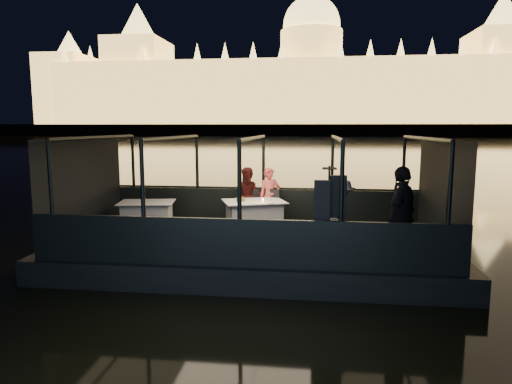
# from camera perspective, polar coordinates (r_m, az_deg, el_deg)

# --- Properties ---
(river_water) EXTENTS (500.00, 500.00, 0.00)m
(river_water) POSITION_cam_1_polar(r_m,az_deg,el_deg) (90.03, 6.29, 6.14)
(river_water) COLOR black
(river_water) RESTS_ON ground
(boat_hull) EXTENTS (8.60, 4.40, 1.00)m
(boat_hull) POSITION_cam_1_polar(r_m,az_deg,el_deg) (10.50, -0.27, -8.71)
(boat_hull) COLOR black
(boat_hull) RESTS_ON river_water
(boat_deck) EXTENTS (8.00, 4.00, 0.04)m
(boat_deck) POSITION_cam_1_polar(r_m,az_deg,el_deg) (10.37, -0.27, -6.18)
(boat_deck) COLOR black
(boat_deck) RESTS_ON boat_hull
(gunwale_port) EXTENTS (8.00, 0.08, 0.90)m
(gunwale_port) POSITION_cam_1_polar(r_m,az_deg,el_deg) (12.21, 0.93, -1.73)
(gunwale_port) COLOR black
(gunwale_port) RESTS_ON boat_deck
(gunwale_starboard) EXTENTS (8.00, 0.08, 0.90)m
(gunwale_starboard) POSITION_cam_1_polar(r_m,az_deg,el_deg) (8.33, -2.05, -6.41)
(gunwale_starboard) COLOR black
(gunwale_starboard) RESTS_ON boat_deck
(cabin_glass_port) EXTENTS (8.00, 0.02, 1.40)m
(cabin_glass_port) POSITION_cam_1_polar(r_m,az_deg,el_deg) (12.07, 0.94, 3.65)
(cabin_glass_port) COLOR #99B2B2
(cabin_glass_port) RESTS_ON gunwale_port
(cabin_glass_starboard) EXTENTS (8.00, 0.02, 1.40)m
(cabin_glass_starboard) POSITION_cam_1_polar(r_m,az_deg,el_deg) (8.12, -2.09, 1.47)
(cabin_glass_starboard) COLOR #99B2B2
(cabin_glass_starboard) RESTS_ON gunwale_starboard
(cabin_roof_glass) EXTENTS (8.00, 4.00, 0.02)m
(cabin_roof_glass) POSITION_cam_1_polar(r_m,az_deg,el_deg) (10.05, -0.28, 6.75)
(cabin_roof_glass) COLOR #99B2B2
(cabin_roof_glass) RESTS_ON boat_deck
(end_wall_fore) EXTENTS (0.02, 4.00, 2.30)m
(end_wall_fore) POSITION_cam_1_polar(r_m,az_deg,el_deg) (11.37, -20.71, 0.57)
(end_wall_fore) COLOR black
(end_wall_fore) RESTS_ON boat_deck
(end_wall_aft) EXTENTS (0.02, 4.00, 2.30)m
(end_wall_aft) POSITION_cam_1_polar(r_m,az_deg,el_deg) (10.42, 22.10, -0.15)
(end_wall_aft) COLOR black
(end_wall_aft) RESTS_ON boat_deck
(canopy_ribs) EXTENTS (8.00, 4.00, 2.30)m
(canopy_ribs) POSITION_cam_1_polar(r_m,az_deg,el_deg) (10.14, -0.28, 0.24)
(canopy_ribs) COLOR black
(canopy_ribs) RESTS_ON boat_deck
(embankment) EXTENTS (400.00, 140.00, 6.00)m
(embankment) POSITION_cam_1_polar(r_m,az_deg,el_deg) (219.98, 6.80, 7.53)
(embankment) COLOR #423D33
(embankment) RESTS_ON ground
(parliament_building) EXTENTS (220.00, 32.00, 60.00)m
(parliament_building) POSITION_cam_1_polar(r_m,az_deg,el_deg) (186.78, 6.89, 16.05)
(parliament_building) COLOR #F2D18C
(parliament_building) RESTS_ON embankment
(dining_table_central) EXTENTS (1.73, 1.49, 0.77)m
(dining_table_central) POSITION_cam_1_polar(r_m,az_deg,el_deg) (11.12, -0.24, -3.05)
(dining_table_central) COLOR white
(dining_table_central) RESTS_ON boat_deck
(dining_table_aft) EXTENTS (1.48, 1.18, 0.71)m
(dining_table_aft) POSITION_cam_1_polar(r_m,az_deg,el_deg) (11.66, -13.46, -2.75)
(dining_table_aft) COLOR white
(dining_table_aft) RESTS_ON boat_deck
(chair_port_left) EXTENTS (0.53, 0.53, 0.92)m
(chair_port_left) POSITION_cam_1_polar(r_m,az_deg,el_deg) (11.75, -0.69, -2.13)
(chair_port_left) COLOR black
(chair_port_left) RESTS_ON boat_deck
(chair_port_right) EXTENTS (0.56, 0.56, 0.97)m
(chair_port_right) POSITION_cam_1_polar(r_m,az_deg,el_deg) (11.51, 1.83, -2.35)
(chair_port_right) COLOR black
(chair_port_right) RESTS_ON boat_deck
(coat_stand) EXTENTS (0.56, 0.46, 1.86)m
(coat_stand) POSITION_cam_1_polar(r_m,az_deg,el_deg) (8.43, 9.02, -3.20)
(coat_stand) COLOR black
(coat_stand) RESTS_ON boat_deck
(person_woman_coral) EXTENTS (0.63, 0.51, 1.51)m
(person_woman_coral) POSITION_cam_1_polar(r_m,az_deg,el_deg) (11.74, 1.72, -0.65)
(person_woman_coral) COLOR #E75954
(person_woman_coral) RESTS_ON boat_deck
(person_man_maroon) EXTENTS (0.75, 0.60, 1.52)m
(person_man_maroon) POSITION_cam_1_polar(r_m,az_deg,el_deg) (11.79, -0.91, -0.61)
(person_man_maroon) COLOR #401311
(person_man_maroon) RESTS_ON boat_deck
(passenger_stripe) EXTENTS (0.60, 1.03, 1.56)m
(passenger_stripe) POSITION_cam_1_polar(r_m,az_deg,el_deg) (9.14, 10.42, -2.67)
(passenger_stripe) COLOR white
(passenger_stripe) RESTS_ON boat_deck
(passenger_dark) EXTENTS (0.95, 1.16, 1.84)m
(passenger_dark) POSITION_cam_1_polar(r_m,az_deg,el_deg) (8.85, 17.72, -3.28)
(passenger_dark) COLOR black
(passenger_dark) RESTS_ON boat_deck
(wine_bottle) EXTENTS (0.07, 0.07, 0.30)m
(wine_bottle) POSITION_cam_1_polar(r_m,az_deg,el_deg) (10.77, -2.22, -0.56)
(wine_bottle) COLOR #163B15
(wine_bottle) RESTS_ON dining_table_central
(bread_basket) EXTENTS (0.24, 0.24, 0.09)m
(bread_basket) POSITION_cam_1_polar(r_m,az_deg,el_deg) (11.06, -1.91, -0.91)
(bread_basket) COLOR brown
(bread_basket) RESTS_ON dining_table_central
(amber_candle) EXTENTS (0.07, 0.07, 0.08)m
(amber_candle) POSITION_cam_1_polar(r_m,az_deg,el_deg) (10.88, 0.86, -1.06)
(amber_candle) COLOR #FF8E3F
(amber_candle) RESTS_ON dining_table_central
(plate_near) EXTENTS (0.25, 0.25, 0.01)m
(plate_near) POSITION_cam_1_polar(r_m,az_deg,el_deg) (10.75, 1.83, -1.35)
(plate_near) COLOR silver
(plate_near) RESTS_ON dining_table_central
(plate_far) EXTENTS (0.26, 0.26, 0.01)m
(plate_far) POSITION_cam_1_polar(r_m,az_deg,el_deg) (11.14, -1.74, -1.01)
(plate_far) COLOR white
(plate_far) RESTS_ON dining_table_central
(wine_glass_white) EXTENTS (0.07, 0.07, 0.17)m
(wine_glass_white) POSITION_cam_1_polar(r_m,az_deg,el_deg) (10.88, -1.95, -0.77)
(wine_glass_white) COLOR silver
(wine_glass_white) RESTS_ON dining_table_central
(wine_glass_red) EXTENTS (0.09, 0.09, 0.20)m
(wine_glass_red) POSITION_cam_1_polar(r_m,az_deg,el_deg) (11.06, 1.69, -0.62)
(wine_glass_red) COLOR white
(wine_glass_red) RESTS_ON dining_table_central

